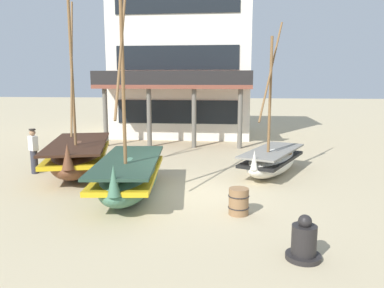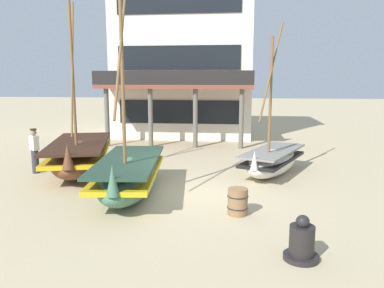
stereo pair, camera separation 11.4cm
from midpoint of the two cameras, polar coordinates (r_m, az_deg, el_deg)
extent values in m
plane|color=tan|center=(11.80, -0.28, -7.54)|extent=(120.00, 120.00, 0.00)
ellipsoid|color=silver|center=(14.42, 12.20, -2.67)|extent=(2.77, 4.03, 0.92)
cube|color=black|center=(14.39, 12.22, -2.22)|extent=(2.72, 3.89, 0.11)
cube|color=gray|center=(14.33, 12.26, -1.01)|extent=(2.77, 3.98, 0.06)
cone|color=silver|center=(12.64, 9.58, -2.40)|extent=(0.35, 0.35, 0.65)
cylinder|color=brown|center=(13.66, 11.90, 6.56)|extent=(0.10, 0.10, 4.30)
cylinder|color=brown|center=(13.64, 12.05, 10.76)|extent=(0.93, 1.96, 3.46)
cube|color=brown|center=(14.62, 12.61, -1.22)|extent=(1.20, 0.66, 0.06)
ellipsoid|color=brown|center=(14.94, -16.27, -1.91)|extent=(3.20, 5.43, 1.18)
cube|color=gold|center=(14.91, -16.30, -1.35)|extent=(3.16, 5.24, 0.14)
cube|color=#351E13|center=(14.84, -16.37, 0.15)|extent=(3.23, 5.35, 0.08)
cone|color=brown|center=(12.46, -17.86, -1.76)|extent=(0.47, 0.47, 0.83)
cylinder|color=brown|center=(14.02, -17.20, 9.54)|extent=(0.10, 0.10, 5.47)
cylinder|color=brown|center=(14.03, -17.27, 10.91)|extent=(0.53, 1.73, 4.65)
cube|color=brown|center=(15.24, -16.16, -0.10)|extent=(1.81, 0.63, 0.06)
ellipsoid|color=#427056|center=(11.73, -9.12, -4.91)|extent=(2.14, 4.86, 1.12)
cube|color=gold|center=(11.70, -9.13, -4.24)|extent=(2.13, 4.67, 0.13)
cube|color=#243D2F|center=(11.62, -9.18, -2.44)|extent=(2.18, 4.77, 0.08)
cone|color=#427056|center=(9.46, -11.48, -5.39)|extent=(0.36, 0.36, 0.79)
cylinder|color=brown|center=(10.78, -10.04, 8.86)|extent=(0.10, 0.10, 5.16)
cylinder|color=brown|center=(10.84, -10.24, 15.31)|extent=(0.34, 2.57, 4.23)
cube|color=brown|center=(11.98, -8.89, -2.66)|extent=(1.58, 0.32, 0.06)
cylinder|color=#33333D|center=(15.43, -22.21, -2.45)|extent=(0.26, 0.26, 0.88)
cube|color=silver|center=(15.31, -22.38, 0.15)|extent=(0.42, 0.39, 0.54)
sphere|color=#A87A56|center=(15.25, -22.48, 1.59)|extent=(0.22, 0.22, 0.22)
cylinder|color=#2D2823|center=(15.24, -22.50, 2.04)|extent=(0.24, 0.24, 0.05)
cylinder|color=black|center=(8.09, 16.41, -15.93)|extent=(0.70, 0.70, 0.10)
cylinder|color=black|center=(7.95, 16.53, -13.68)|extent=(0.49, 0.49, 0.59)
sphere|color=black|center=(7.81, 16.67, -11.10)|extent=(0.27, 0.27, 0.27)
cylinder|color=olive|center=(10.09, 7.19, -8.55)|extent=(0.52, 0.52, 0.70)
torus|color=black|center=(10.04, 7.21, -7.72)|extent=(0.56, 0.56, 0.03)
torus|color=black|center=(10.14, 7.17, -9.38)|extent=(0.56, 0.56, 0.03)
cube|color=silver|center=(24.75, -0.77, 12.07)|extent=(8.17, 6.29, 9.03)
cube|color=black|center=(21.67, -1.83, 4.83)|extent=(6.86, 0.06, 1.32)
cube|color=black|center=(21.62, -1.88, 12.81)|extent=(6.86, 0.06, 1.32)
cube|color=black|center=(21.99, -1.92, 20.67)|extent=(6.86, 0.06, 1.32)
cube|color=brown|center=(20.39, -2.36, 8.62)|extent=(8.17, 2.50, 0.20)
cylinder|color=#666056|center=(20.48, -12.46, 3.90)|extent=(0.24, 0.24, 3.01)
cylinder|color=#666056|center=(19.85, -6.06, 3.90)|extent=(0.24, 0.24, 3.01)
cylinder|color=#666056|center=(19.47, 0.67, 3.84)|extent=(0.24, 0.24, 3.01)
cylinder|color=#666056|center=(19.37, 7.57, 3.73)|extent=(0.24, 0.24, 3.01)
cube|color=black|center=(19.20, -2.94, 9.89)|extent=(8.17, 0.08, 0.70)
camera|label=1|loc=(0.06, -89.74, 0.05)|focal=35.60mm
camera|label=2|loc=(0.06, 90.26, -0.05)|focal=35.60mm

